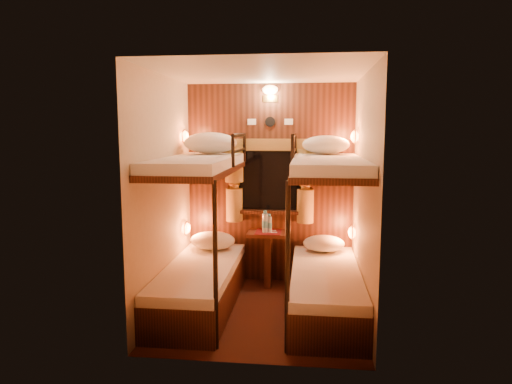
# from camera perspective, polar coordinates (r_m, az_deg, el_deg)

# --- Properties ---
(floor) EXTENTS (2.10, 2.10, 0.00)m
(floor) POSITION_cam_1_polar(r_m,az_deg,el_deg) (4.84, 0.65, -14.77)
(floor) COLOR black
(floor) RESTS_ON ground
(ceiling) EXTENTS (2.10, 2.10, 0.00)m
(ceiling) POSITION_cam_1_polar(r_m,az_deg,el_deg) (4.50, 0.70, 14.74)
(ceiling) COLOR silver
(ceiling) RESTS_ON wall_back
(wall_back) EXTENTS (2.40, 0.00, 2.40)m
(wall_back) POSITION_cam_1_polar(r_m,az_deg,el_deg) (5.55, 1.78, 1.00)
(wall_back) COLOR #C6B293
(wall_back) RESTS_ON floor
(wall_front) EXTENTS (2.40, 0.00, 2.40)m
(wall_front) POSITION_cam_1_polar(r_m,az_deg,el_deg) (3.49, -1.08, -3.02)
(wall_front) COLOR #C6B293
(wall_front) RESTS_ON floor
(wall_left) EXTENTS (0.00, 2.40, 2.40)m
(wall_left) POSITION_cam_1_polar(r_m,az_deg,el_deg) (4.72, -11.48, -0.34)
(wall_left) COLOR #C6B293
(wall_left) RESTS_ON floor
(wall_right) EXTENTS (0.00, 2.40, 2.40)m
(wall_right) POSITION_cam_1_polar(r_m,az_deg,el_deg) (4.53, 13.38, -0.74)
(wall_right) COLOR #C6B293
(wall_right) RESTS_ON floor
(back_panel) EXTENTS (2.00, 0.03, 2.40)m
(back_panel) POSITION_cam_1_polar(r_m,az_deg,el_deg) (5.54, 1.76, 0.98)
(back_panel) COLOR black
(back_panel) RESTS_ON floor
(bunk_left) EXTENTS (0.72, 1.90, 1.82)m
(bunk_left) POSITION_cam_1_polar(r_m,az_deg,el_deg) (4.82, -7.00, -7.87)
(bunk_left) COLOR black
(bunk_left) RESTS_ON floor
(bunk_right) EXTENTS (0.72, 1.90, 1.82)m
(bunk_right) POSITION_cam_1_polar(r_m,az_deg,el_deg) (4.70, 8.72, -8.32)
(bunk_right) COLOR black
(bunk_right) RESTS_ON floor
(window) EXTENTS (1.00, 0.12, 0.79)m
(window) POSITION_cam_1_polar(r_m,az_deg,el_deg) (5.51, 1.74, 0.74)
(window) COLOR black
(window) RESTS_ON back_panel
(curtains) EXTENTS (1.10, 0.22, 1.00)m
(curtains) POSITION_cam_1_polar(r_m,az_deg,el_deg) (5.47, 1.71, 1.56)
(curtains) COLOR olive
(curtains) RESTS_ON back_panel
(back_fixtures) EXTENTS (0.54, 0.09, 0.48)m
(back_fixtures) POSITION_cam_1_polar(r_m,az_deg,el_deg) (5.48, 1.78, 11.86)
(back_fixtures) COLOR black
(back_fixtures) RESTS_ON back_panel
(reading_lamps) EXTENTS (2.00, 0.20, 1.25)m
(reading_lamps) POSITION_cam_1_polar(r_m,az_deg,el_deg) (5.20, 1.46, 0.99)
(reading_lamps) COLOR orange
(reading_lamps) RESTS_ON wall_left
(table) EXTENTS (0.50, 0.34, 0.66)m
(table) POSITION_cam_1_polar(r_m,az_deg,el_deg) (5.51, 1.57, -7.39)
(table) COLOR #4F1F12
(table) RESTS_ON floor
(bottle_left) EXTENTS (0.06, 0.06, 0.22)m
(bottle_left) POSITION_cam_1_polar(r_m,az_deg,el_deg) (5.40, 1.66, -4.07)
(bottle_left) COLOR #99BFE5
(bottle_left) RESTS_ON table
(bottle_right) EXTENTS (0.08, 0.08, 0.26)m
(bottle_right) POSITION_cam_1_polar(r_m,az_deg,el_deg) (5.40, 1.16, -3.89)
(bottle_right) COLOR #99BFE5
(bottle_right) RESTS_ON table
(sachet_a) EXTENTS (0.07, 0.06, 0.01)m
(sachet_a) POSITION_cam_1_polar(r_m,az_deg,el_deg) (5.41, 2.29, -5.08)
(sachet_a) COLOR silver
(sachet_a) RESTS_ON table
(sachet_b) EXTENTS (0.07, 0.06, 0.01)m
(sachet_b) POSITION_cam_1_polar(r_m,az_deg,el_deg) (5.49, 2.17, -4.88)
(sachet_b) COLOR silver
(sachet_b) RESTS_ON table
(pillow_lower_left) EXTENTS (0.53, 0.38, 0.21)m
(pillow_lower_left) POSITION_cam_1_polar(r_m,az_deg,el_deg) (5.43, -5.44, -6.05)
(pillow_lower_left) COLOR silver
(pillow_lower_left) RESTS_ON bunk_left
(pillow_lower_right) EXTENTS (0.48, 0.34, 0.19)m
(pillow_lower_right) POSITION_cam_1_polar(r_m,az_deg,el_deg) (5.36, 8.46, -6.38)
(pillow_lower_right) COLOR silver
(pillow_lower_right) RESTS_ON bunk_right
(pillow_upper_left) EXTENTS (0.61, 0.44, 0.24)m
(pillow_upper_left) POSITION_cam_1_polar(r_m,az_deg,el_deg) (5.22, -5.73, 6.13)
(pillow_upper_left) COLOR silver
(pillow_upper_left) RESTS_ON bunk_left
(pillow_upper_right) EXTENTS (0.53, 0.38, 0.21)m
(pillow_upper_right) POSITION_cam_1_polar(r_m,az_deg,el_deg) (5.17, 8.73, 5.87)
(pillow_upper_right) COLOR silver
(pillow_upper_right) RESTS_ON bunk_right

